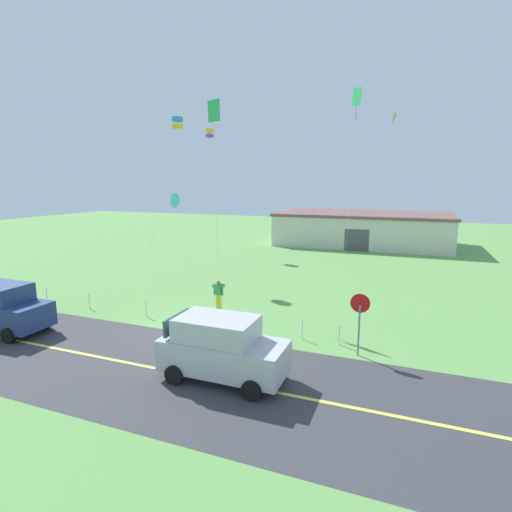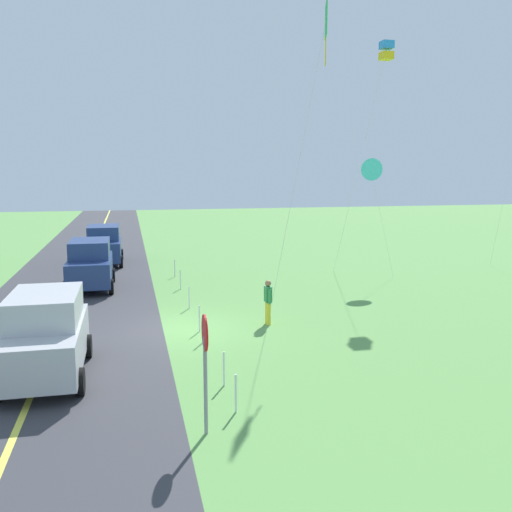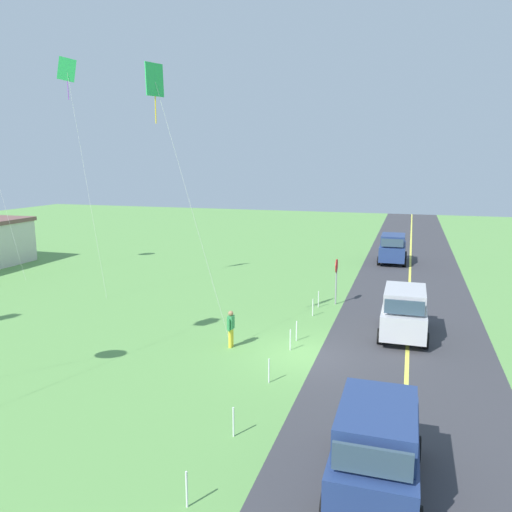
% 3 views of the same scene
% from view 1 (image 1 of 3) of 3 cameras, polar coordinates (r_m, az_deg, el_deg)
% --- Properties ---
extents(ground_plane, '(120.00, 120.00, 0.10)m').
position_cam_1_polar(ground_plane, '(19.44, -9.65, -10.36)').
color(ground_plane, '#60994C').
extents(asphalt_road, '(120.00, 7.00, 0.00)m').
position_cam_1_polar(asphalt_road, '(16.40, -17.07, -14.57)').
color(asphalt_road, '#38383D').
rests_on(asphalt_road, ground).
extents(road_centre_stripe, '(120.00, 0.16, 0.00)m').
position_cam_1_polar(road_centre_stripe, '(16.40, -17.07, -14.56)').
color(road_centre_stripe, '#E5E04C').
rests_on(road_centre_stripe, asphalt_road).
extents(car_suv_foreground, '(4.40, 2.12, 2.24)m').
position_cam_1_polar(car_suv_foreground, '(14.28, -4.94, -12.95)').
color(car_suv_foreground, '#B7B7BC').
rests_on(car_suv_foreground, ground).
extents(car_parked_west_near, '(4.40, 2.12, 2.24)m').
position_cam_1_polar(car_parked_west_near, '(21.92, -32.55, -6.18)').
color(car_parked_west_near, navy).
rests_on(car_parked_west_near, ground).
extents(stop_sign, '(0.76, 0.08, 2.56)m').
position_cam_1_polar(stop_sign, '(16.29, 14.63, -7.82)').
color(stop_sign, gray).
rests_on(stop_sign, ground).
extents(person_adult_near, '(0.58, 0.22, 1.60)m').
position_cam_1_polar(person_adult_near, '(21.80, -5.40, -5.39)').
color(person_adult_near, yellow).
rests_on(person_adult_near, ground).
extents(kite_red_low, '(1.80, 2.63, 11.42)m').
position_cam_1_polar(kite_red_low, '(24.02, -6.05, 19.47)').
color(kite_red_low, silver).
rests_on(kite_red_low, ground).
extents(kite_blue_mid, '(2.74, 1.79, 11.52)m').
position_cam_1_polar(kite_blue_mid, '(31.20, -11.18, 18.13)').
color(kite_blue_mid, silver).
rests_on(kite_blue_mid, ground).
extents(kite_yellow_high, '(0.69, 2.53, 12.04)m').
position_cam_1_polar(kite_yellow_high, '(41.55, -6.66, 17.04)').
color(kite_yellow_high, silver).
rests_on(kite_yellow_high, ground).
extents(kite_green_far, '(0.42, 3.49, 13.10)m').
position_cam_1_polar(kite_green_far, '(39.51, 19.27, 18.22)').
color(kite_green_far, silver).
rests_on(kite_green_far, ground).
extents(kite_pink_drift, '(0.76, 2.20, 13.41)m').
position_cam_1_polar(kite_pink_drift, '(30.85, 14.19, 20.75)').
color(kite_pink_drift, silver).
rests_on(kite_pink_drift, ground).
extents(kite_orange_near, '(0.32, 1.89, 6.04)m').
position_cam_1_polar(kite_orange_near, '(30.66, -11.62, 7.80)').
color(kite_orange_near, silver).
rests_on(kite_orange_near, ground).
extents(warehouse_distant, '(18.36, 10.20, 3.50)m').
position_cam_1_polar(warehouse_distant, '(45.82, 15.05, 3.84)').
color(warehouse_distant, beige).
rests_on(warehouse_distant, ground).
extents(fence_post_0, '(0.05, 0.05, 0.90)m').
position_cam_1_polar(fence_post_0, '(25.97, -27.78, -4.93)').
color(fence_post_0, silver).
rests_on(fence_post_0, ground).
extents(fence_post_1, '(0.05, 0.05, 0.90)m').
position_cam_1_polar(fence_post_1, '(23.74, -22.77, -5.90)').
color(fence_post_1, silver).
rests_on(fence_post_1, ground).
extents(fence_post_2, '(0.05, 0.05, 0.90)m').
position_cam_1_polar(fence_post_2, '(21.37, -15.47, -7.23)').
color(fence_post_2, silver).
rests_on(fence_post_2, ground).
extents(fence_post_3, '(0.05, 0.05, 0.90)m').
position_cam_1_polar(fence_post_3, '(19.65, -7.68, -8.51)').
color(fence_post_3, silver).
rests_on(fence_post_3, ground).
extents(fence_post_4, '(0.05, 0.05, 0.90)m').
position_cam_1_polar(fence_post_4, '(19.14, -4.55, -8.98)').
color(fence_post_4, silver).
rests_on(fence_post_4, ground).
extents(fence_post_5, '(0.05, 0.05, 0.90)m').
position_cam_1_polar(fence_post_5, '(17.90, 6.65, -10.43)').
color(fence_post_5, silver).
rests_on(fence_post_5, ground).
extents(fence_post_6, '(0.05, 0.05, 0.90)m').
position_cam_1_polar(fence_post_6, '(17.60, 11.83, -10.97)').
color(fence_post_6, silver).
rests_on(fence_post_6, ground).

